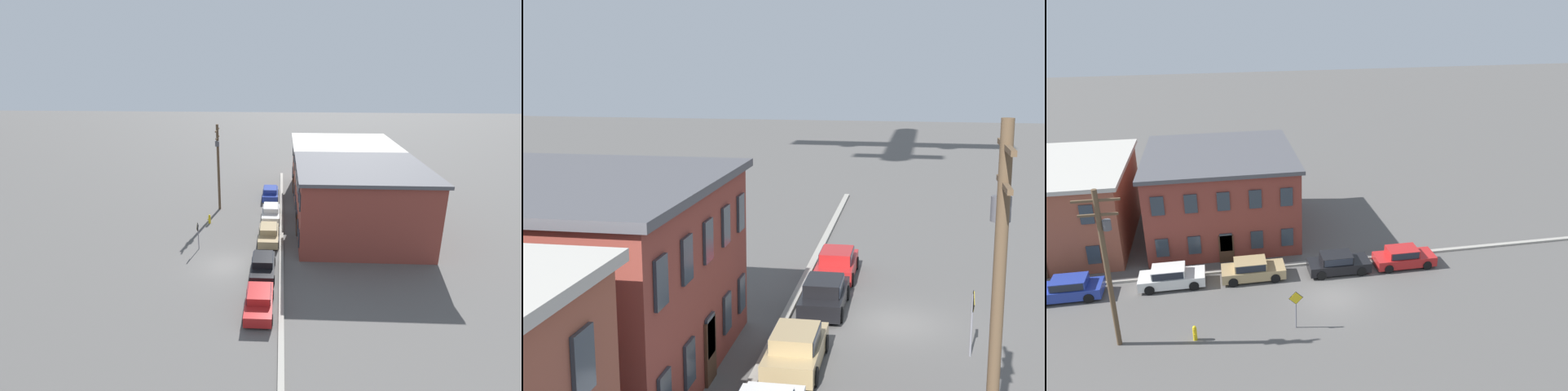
{
  "view_description": "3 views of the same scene",
  "coord_description": "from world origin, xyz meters",
  "views": [
    {
      "loc": [
        29.53,
        4.29,
        16.12
      ],
      "look_at": [
        -0.61,
        2.79,
        5.9
      ],
      "focal_mm": 28.0,
      "sensor_mm": 36.0,
      "label": 1
    },
    {
      "loc": [
        -28.76,
        -0.51,
        10.71
      ],
      "look_at": [
        0.66,
        4.73,
        5.09
      ],
      "focal_mm": 50.0,
      "sensor_mm": 36.0,
      "label": 2
    },
    {
      "loc": [
        -7.01,
        -27.77,
        18.82
      ],
      "look_at": [
        -0.82,
        4.57,
        5.45
      ],
      "focal_mm": 35.0,
      "sensor_mm": 36.0,
      "label": 3
    }
  ],
  "objects": [
    {
      "name": "car_black",
      "position": [
        1.12,
        3.04,
        0.75
      ],
      "size": [
        4.4,
        1.92,
        1.43
      ],
      "color": "black",
      "rests_on": "ground_plane"
    },
    {
      "name": "utility_pole",
      "position": [
        -13.05,
        -2.45,
        5.34
      ],
      "size": [
        2.4,
        0.44,
        9.51
      ],
      "color": "brown",
      "rests_on": "ground_plane"
    },
    {
      "name": "ground_plane",
      "position": [
        0.0,
        0.0,
        0.0
      ],
      "size": [
        200.0,
        200.0,
        0.0
      ],
      "primitive_type": "plane",
      "color": "#565451"
    },
    {
      "name": "apartment_midblock",
      "position": [
        -6.61,
        11.67,
        3.42
      ],
      "size": [
        11.84,
        11.87,
        6.82
      ],
      "color": "brown",
      "rests_on": "ground_plane"
    },
    {
      "name": "kerb_strip",
      "position": [
        0.0,
        4.5,
        0.08
      ],
      "size": [
        56.0,
        0.36,
        0.16
      ],
      "primitive_type": "cube",
      "color": "#9E998E",
      "rests_on": "ground_plane"
    },
    {
      "name": "caution_sign",
      "position": [
        -2.91,
        -2.85,
        1.67
      ],
      "size": [
        0.87,
        0.08,
        2.53
      ],
      "color": "slate",
      "rests_on": "ground_plane"
    },
    {
      "name": "car_tan",
      "position": [
        -4.98,
        3.3,
        0.75
      ],
      "size": [
        4.4,
        1.92,
        1.43
      ],
      "color": "tan",
      "rests_on": "ground_plane"
    },
    {
      "name": "car_red",
      "position": [
        6.04,
        3.01,
        0.75
      ],
      "size": [
        4.4,
        1.92,
        1.43
      ],
      "color": "#B21E1E",
      "rests_on": "ground_plane"
    }
  ]
}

